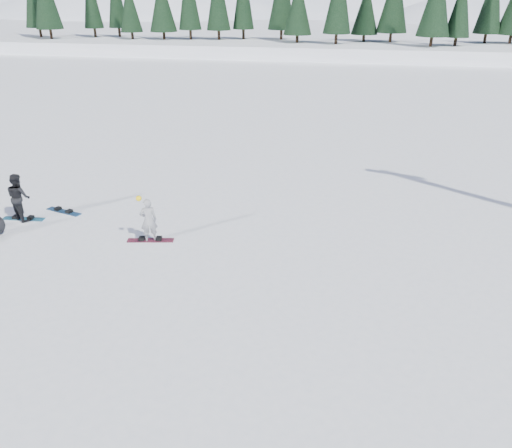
# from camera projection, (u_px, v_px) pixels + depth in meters

# --- Properties ---
(ground) EXTENTS (420.00, 420.00, 0.00)m
(ground) POSITION_uv_depth(u_px,v_px,m) (82.00, 253.00, 15.51)
(ground) COLOR white
(ground) RESTS_ON ground
(alpine_backdrop) EXTENTS (412.50, 227.00, 53.20)m
(alpine_backdrop) POSITION_uv_depth(u_px,v_px,m) (312.00, 53.00, 191.50)
(alpine_backdrop) COLOR white
(alpine_backdrop) RESTS_ON ground
(snowboarder_woman) EXTENTS (0.64, 0.56, 1.61)m
(snowboarder_woman) POSITION_uv_depth(u_px,v_px,m) (148.00, 220.00, 15.93)
(snowboarder_woman) COLOR #AFB0B5
(snowboarder_woman) RESTS_ON ground
(snowboarder_man) EXTENTS (1.03, 0.95, 1.70)m
(snowboarder_man) POSITION_uv_depth(u_px,v_px,m) (19.00, 197.00, 17.43)
(snowboarder_man) COLOR black
(snowboarder_man) RESTS_ON ground
(snowboard_woman) EXTENTS (1.53, 0.58, 0.03)m
(snowboard_woman) POSITION_uv_depth(u_px,v_px,m) (151.00, 240.00, 16.25)
(snowboard_woman) COLOR maroon
(snowboard_woman) RESTS_ON ground
(snowboard_man) EXTENTS (1.52, 0.44, 0.03)m
(snowboard_man) POSITION_uv_depth(u_px,v_px,m) (24.00, 219.00, 17.78)
(snowboard_man) COLOR teal
(snowboard_man) RESTS_ON ground
(snowboard_loose_c) EXTENTS (1.52, 0.66, 0.03)m
(snowboard_loose_c) POSITION_uv_depth(u_px,v_px,m) (64.00, 212.00, 18.38)
(snowboard_loose_c) COLOR navy
(snowboard_loose_c) RESTS_ON ground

